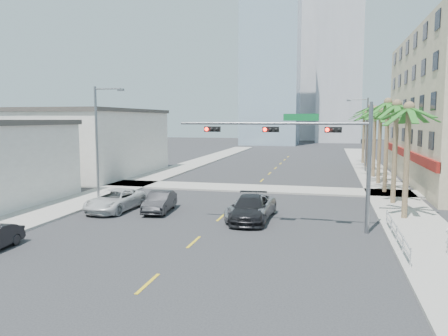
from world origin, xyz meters
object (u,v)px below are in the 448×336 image
Objects in this scene: car_parked_far at (115,200)px; car_lane_left at (160,202)px; car_lane_right at (250,209)px; car_lane_center at (251,207)px; traffic_signal_mast at (311,143)px.

car_parked_far is 3.23m from car_lane_left.
car_lane_right is at bearing -17.09° from car_lane_left.
car_parked_far is 9.80m from car_lane_center.
car_lane_right reaches higher than car_parked_far.
traffic_signal_mast is 2.58× the size of car_lane_left.
car_lane_right is (-3.78, 1.54, -4.28)m from traffic_signal_mast.
traffic_signal_mast is at bearing -7.01° from car_parked_far.
car_parked_far is at bearing -178.88° from car_lane_left.
car_parked_far is at bearing 171.02° from car_lane_right.
car_lane_center is (9.80, -0.28, 0.01)m from car_parked_far.
traffic_signal_mast is 2.06× the size of car_parked_far.
traffic_signal_mast reaches higher than car_lane_center.
car_lane_right reaches higher than car_lane_center.
car_lane_left is (3.20, 0.43, -0.04)m from car_parked_far.
car_lane_left is at bearing 176.67° from car_lane_center.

